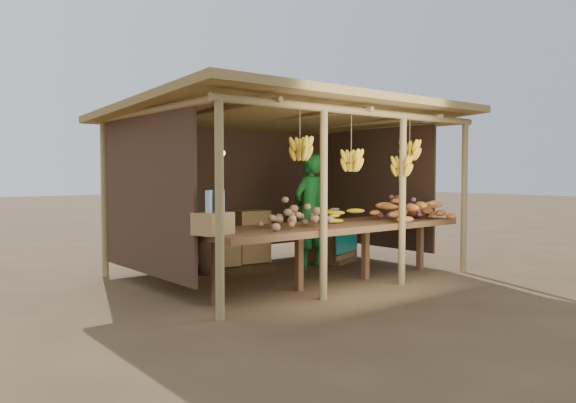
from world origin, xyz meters
TOP-DOWN VIEW (x-y plane):
  - ground at (0.00, 0.00)m, footprint 60.00×60.00m
  - stall_structure at (-0.02, -0.07)m, footprint 4.70×3.50m
  - counter at (0.00, -0.95)m, footprint 3.90×1.05m
  - potato_heap at (-0.77, -1.08)m, footprint 1.05×0.86m
  - sweet_potato_heap at (1.22, -1.23)m, footprint 1.22×0.82m
  - onion_heap at (1.44, -0.96)m, footprint 1.05×0.85m
  - banana_pile at (0.32, -0.79)m, footprint 0.70×0.51m
  - tomato_basin at (-1.90, -0.52)m, footprint 0.39×0.39m
  - bottle_box at (-1.90, -1.05)m, footprint 0.45×0.39m
  - vendor at (0.65, 0.27)m, footprint 0.70×0.53m
  - tarp_crate at (1.28, 0.41)m, footprint 0.93×0.87m
  - carton_stack at (-0.02, 1.16)m, footprint 1.15×0.49m
  - burlap_sacks at (-1.08, 0.77)m, footprint 0.87×0.45m

SIDE VIEW (x-z plane):
  - ground at x=0.00m, z-range 0.00..0.00m
  - burlap_sacks at x=-1.08m, z-range -0.04..0.57m
  - carton_stack at x=-0.02m, z-range -0.05..0.79m
  - tarp_crate at x=1.28m, z-range -0.08..0.82m
  - counter at x=0.00m, z-range 0.34..1.14m
  - vendor at x=0.65m, z-range 0.00..1.75m
  - tomato_basin at x=-1.90m, z-range 0.78..0.99m
  - banana_pile at x=0.32m, z-range 0.80..1.15m
  - onion_heap at x=1.44m, z-range 0.80..1.16m
  - potato_heap at x=-0.77m, z-range 0.80..1.16m
  - sweet_potato_heap at x=1.22m, z-range 0.80..1.16m
  - bottle_box at x=-1.90m, z-range 0.74..1.22m
  - stall_structure at x=-0.02m, z-range 0.69..3.13m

